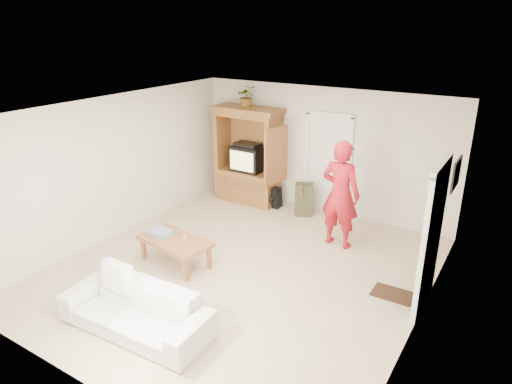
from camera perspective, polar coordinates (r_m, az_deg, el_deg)
floor at (r=7.54m, az=-1.80°, el=-9.73°), size 6.00×6.00×0.00m
ceiling at (r=6.62m, az=-2.05°, el=10.07°), size 6.00×6.00×0.00m
wall_back at (r=9.49m, az=8.27°, el=5.09°), size 5.50×0.00×5.50m
wall_front at (r=5.03m, az=-21.67°, el=-10.98°), size 5.50×0.00×5.50m
wall_left at (r=8.73m, az=-17.10°, el=3.01°), size 0.00×6.00×6.00m
wall_right at (r=6.01m, az=20.51°, el=-5.49°), size 0.00×6.00×6.00m
armoire at (r=10.03m, az=-0.90°, el=3.83°), size 1.82×1.14×2.10m
door_back at (r=9.48m, az=8.93°, el=3.28°), size 0.85×0.05×2.04m
doorway_right at (r=6.67m, az=21.14°, el=-5.61°), size 0.05×0.90×2.04m
framed_picture at (r=7.67m, az=23.76°, el=2.09°), size 0.03×0.60×0.48m
doormat at (r=7.22m, az=16.75°, el=-12.12°), size 0.60×0.40×0.02m
plant at (r=9.69m, az=-1.17°, el=11.87°), size 0.55×0.54×0.46m
man at (r=8.09m, az=10.50°, el=-0.29°), size 0.73×0.51×1.94m
sofa at (r=6.30m, az=-14.79°, el=-14.07°), size 2.08×0.89×0.60m
coffee_table at (r=7.66m, az=-10.09°, el=-6.21°), size 1.30×0.83×0.45m
towel at (r=7.81m, az=-11.85°, el=-4.98°), size 0.39×0.30×0.08m
candle at (r=7.54m, az=-8.92°, el=-5.64°), size 0.08×0.08×0.10m
backpack_black at (r=9.87m, az=2.09°, el=-0.65°), size 0.38×0.25×0.45m
backpack_olive at (r=9.47m, az=5.99°, el=-0.94°), size 0.44×0.39×0.69m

